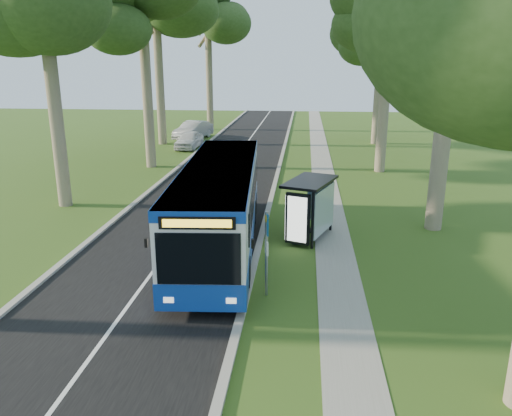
{
  "coord_description": "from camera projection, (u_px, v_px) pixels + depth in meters",
  "views": [
    {
      "loc": [
        1.7,
        -15.71,
        7.15
      ],
      "look_at": [
        -0.13,
        3.03,
        1.6
      ],
      "focal_mm": 35.0,
      "sensor_mm": 36.0,
      "label": 1
    }
  ],
  "objects": [
    {
      "name": "ground",
      "position": [
        251.0,
        277.0,
        17.18
      ],
      "size": [
        120.0,
        120.0,
        0.0
      ],
      "primitive_type": "plane",
      "color": "#39591C",
      "rests_on": "ground"
    },
    {
      "name": "road",
      "position": [
        207.0,
        198.0,
        27.05
      ],
      "size": [
        7.0,
        100.0,
        0.02
      ],
      "primitive_type": "cube",
      "color": "black",
      "rests_on": "ground"
    },
    {
      "name": "kerb_east",
      "position": [
        271.0,
        199.0,
        26.71
      ],
      "size": [
        0.25,
        100.0,
        0.12
      ],
      "primitive_type": "cube",
      "color": "#9E9B93",
      "rests_on": "ground"
    },
    {
      "name": "kerb_west",
      "position": [
        144.0,
        196.0,
        27.36
      ],
      "size": [
        0.25,
        100.0,
        0.12
      ],
      "primitive_type": "cube",
      "color": "#9E9B93",
      "rests_on": "ground"
    },
    {
      "name": "centre_line",
      "position": [
        207.0,
        198.0,
        27.04
      ],
      "size": [
        0.12,
        100.0,
        0.0
      ],
      "primitive_type": "cube",
      "color": "white",
      "rests_on": "road"
    },
    {
      "name": "footpath",
      "position": [
        327.0,
        201.0,
        26.44
      ],
      "size": [
        1.5,
        100.0,
        0.02
      ],
      "primitive_type": "cube",
      "color": "gray",
      "rests_on": "ground"
    },
    {
      "name": "bus",
      "position": [
        220.0,
        205.0,
        19.63
      ],
      "size": [
        3.5,
        12.65,
        3.31
      ],
      "rotation": [
        0.0,
        0.0,
        0.07
      ],
      "color": "white",
      "rests_on": "ground"
    },
    {
      "name": "bus_stop_sign",
      "position": [
        267.0,
        245.0,
        15.39
      ],
      "size": [
        0.14,
        0.39,
        2.77
      ],
      "rotation": [
        0.0,
        0.0,
        0.26
      ],
      "color": "gray",
      "rests_on": "ground"
    },
    {
      "name": "bus_shelter",
      "position": [
        313.0,
        200.0,
        20.24
      ],
      "size": [
        2.46,
        3.24,
        2.47
      ],
      "rotation": [
        0.0,
        0.0,
        -0.35
      ],
      "color": "black",
      "rests_on": "ground"
    },
    {
      "name": "litter_bin",
      "position": [
        298.0,
        232.0,
        20.27
      ],
      "size": [
        0.56,
        0.56,
        0.98
      ],
      "rotation": [
        0.0,
        0.0,
        0.31
      ],
      "color": "black",
      "rests_on": "ground"
    },
    {
      "name": "car_white",
      "position": [
        189.0,
        140.0,
        42.42
      ],
      "size": [
        1.96,
        4.38,
        1.46
      ],
      "primitive_type": "imported",
      "rotation": [
        0.0,
        0.0,
        -0.06
      ],
      "color": "silver",
      "rests_on": "ground"
    },
    {
      "name": "car_silver",
      "position": [
        193.0,
        130.0,
        47.48
      ],
      "size": [
        3.15,
        5.4,
        1.68
      ],
      "primitive_type": "imported",
      "rotation": [
        0.0,
        0.0,
        -0.29
      ],
      "color": "#9FA2A6",
      "rests_on": "ground"
    },
    {
      "name": "tree_west_e",
      "position": [
        208.0,
        10.0,
        50.82
      ],
      "size": [
        5.2,
        5.2,
        16.38
      ],
      "color": "#7A6B56",
      "rests_on": "ground"
    },
    {
      "name": "tree_east_d",
      "position": [
        382.0,
        29.0,
        42.31
      ],
      "size": [
        5.2,
        5.2,
        13.18
      ],
      "color": "#7A6B56",
      "rests_on": "ground"
    }
  ]
}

